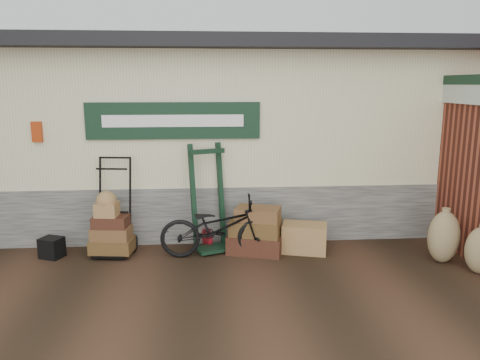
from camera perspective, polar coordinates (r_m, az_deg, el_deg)
The scene contains 10 objects.
ground at distance 6.62m, azimuth -5.52°, elevation -10.55°, with size 80.00×80.00×0.00m, color black.
station_building at distance 8.91m, azimuth -5.42°, elevation 5.94°, with size 14.40×4.10×3.20m.
brick_outbuilding at distance 8.69m, azimuth 27.19°, elevation 2.49°, with size 1.71×4.51×2.62m.
porter_trolley at distance 7.17m, azimuth -15.16°, elevation -3.00°, with size 0.73×0.55×1.46m, color black, non-canonical shape.
green_barrow at distance 7.07m, azimuth -3.84°, elevation -2.17°, with size 0.58×0.49×1.61m, color black, non-canonical shape.
suitcase_stack at distance 7.03m, azimuth 1.90°, elevation -6.06°, with size 0.80×0.50×0.71m, color #341D10, non-canonical shape.
wicker_hamper at distance 7.17m, azimuth 7.85°, elevation -6.99°, with size 0.66×0.43×0.43m, color olive.
black_trunk at distance 7.41m, azimuth -21.96°, elevation -7.66°, with size 0.30×0.26×0.30m, color black.
bicycle at distance 6.82m, azimuth -2.62°, elevation -5.40°, with size 1.70×0.59×0.99m, color black.
burlap_sack_left at distance 7.24m, azimuth 23.58°, elevation -6.38°, with size 0.47×0.39×0.75m, color olive.
Camera 1 is at (0.16, -6.13, 2.49)m, focal length 35.00 mm.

